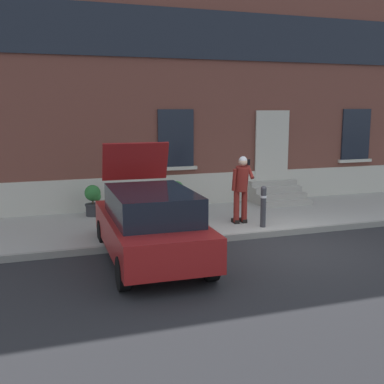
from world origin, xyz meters
TOP-DOWN VIEW (x-y plane):
  - ground_plane at (0.00, 0.00)m, footprint 80.00×80.00m
  - sidewalk at (0.00, 2.80)m, footprint 24.00×3.60m
  - curb_edge at (0.00, 0.94)m, footprint 24.00×0.12m
  - building_facade at (0.00, 5.29)m, footprint 24.00×1.52m
  - entrance_stoop at (1.99, 4.12)m, footprint 1.61×1.28m
  - hatchback_car_red at (-3.14, 0.03)m, footprint 1.88×4.11m
  - bollard_near_person at (0.07, 1.35)m, footprint 0.15×0.15m
  - person_on_phone at (-0.30, 1.87)m, footprint 0.51×0.49m
  - planter_charcoal at (-3.77, 4.00)m, footprint 0.44×0.44m
  - planter_cream at (-1.39, 3.95)m, footprint 0.44×0.44m

SIDE VIEW (x-z plane):
  - ground_plane at x=0.00m, z-range 0.00..0.00m
  - sidewalk at x=0.00m, z-range 0.00..0.15m
  - curb_edge at x=0.00m, z-range 0.00..0.15m
  - entrance_stoop at x=1.99m, z-range 0.07..0.71m
  - planter_charcoal at x=-3.77m, z-range 0.18..1.04m
  - planter_cream at x=-1.39m, z-range 0.18..1.04m
  - bollard_near_person at x=0.07m, z-range 0.19..1.24m
  - hatchback_car_red at x=-3.14m, z-range -0.37..1.97m
  - person_on_phone at x=-0.30m, z-range 0.28..2.02m
  - building_facade at x=0.00m, z-range -0.02..7.48m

